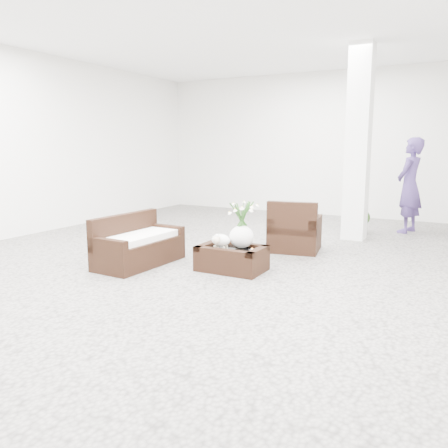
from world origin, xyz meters
The scene contains 10 objects.
ground centered at (0.00, 0.00, 0.00)m, with size 11.00×11.00×0.00m, color gray.
column centered at (1.20, 2.80, 1.75)m, with size 0.40×0.40×3.50m, color white.
coffee_table centered at (0.19, -0.23, 0.16)m, with size 0.90×0.60×0.31m, color black.
sheep_figurine centered at (0.07, -0.33, 0.42)m, with size 0.28×0.23×0.21m, color white.
planter_narcissus centered at (0.29, -0.13, 0.71)m, with size 0.44×0.44×0.80m, color white, non-canonical shape.
tealight centered at (0.49, -0.21, 0.33)m, with size 0.04×0.04×0.03m, color white.
armchair centered at (0.55, 1.36, 0.42)m, with size 0.79×0.76×0.85m, color black.
loveseat centered at (-1.14, -0.58, 0.36)m, with size 1.36×0.66×0.73m, color black.
topiary centered at (1.06, 3.42, 0.79)m, with size 0.42×0.42×1.57m, color #233F14, non-canonical shape.
shopper centered at (1.99, 3.95, 0.94)m, with size 0.69×0.45×1.88m, color #43306A.
Camera 1 is at (2.99, -5.68, 1.71)m, focal length 36.39 mm.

